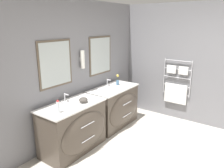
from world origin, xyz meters
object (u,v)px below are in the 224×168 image
vanity_left (74,128)px  vanity_right (115,106)px  toiletry_bottle (58,107)px  amenity_bowl (83,100)px  flower_vase (118,81)px

vanity_left → vanity_right: bearing=0.0°
toiletry_bottle → amenity_bowl: bearing=-0.5°
vanity_left → amenity_bowl: (0.18, -0.06, 0.46)m
vanity_right → flower_vase: size_ratio=4.82×
toiletry_bottle → vanity_right: bearing=2.2°
vanity_left → flower_vase: (1.44, 0.08, 0.52)m
vanity_right → toiletry_bottle: (-1.58, -0.06, 0.51)m
toiletry_bottle → amenity_bowl: toiletry_bottle is taller
toiletry_bottle → amenity_bowl: (0.55, -0.00, -0.05)m
vanity_left → flower_vase: flower_vase is taller
vanity_left → vanity_right: (1.22, 0.00, 0.00)m
vanity_right → flower_vase: flower_vase is taller
flower_vase → vanity_right: bearing=-160.9°
vanity_left → toiletry_bottle: toiletry_bottle is taller
vanity_right → amenity_bowl: bearing=-176.5°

